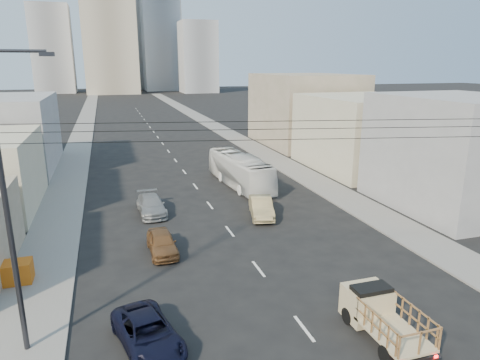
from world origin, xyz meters
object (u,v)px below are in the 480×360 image
sedan_grey (151,205)px  navy_pickup (148,333)px  sedan_brown (162,243)px  flatbed_pickup (382,313)px  crate_stack (14,272)px  sedan_tan (261,207)px  streetlamp_left (8,201)px  city_bus (240,170)px

sedan_grey → navy_pickup: bearing=-98.5°
navy_pickup → sedan_brown: 9.20m
sedan_brown → navy_pickup: bearing=-102.3°
flatbed_pickup → crate_stack: (-15.91, 9.66, -0.40)m
crate_stack → sedan_grey: bearing=48.3°
sedan_grey → sedan_brown: bearing=-93.1°
flatbed_pickup → sedan_tan: (0.26, 15.66, -0.35)m
sedan_brown → sedan_grey: size_ratio=0.84×
flatbed_pickup → streetlamp_left: 15.65m
navy_pickup → city_bus: size_ratio=0.42×
navy_pickup → streetlamp_left: (-4.66, 1.23, 5.80)m
streetlamp_left → crate_stack: bearing=104.5°
streetlamp_left → crate_stack: size_ratio=6.67×
city_bus → sedan_brown: 16.01m
sedan_brown → sedan_tan: (8.15, 4.41, 0.06)m
city_bus → streetlamp_left: (-15.55, -20.93, 4.90)m
crate_stack → sedan_tan: bearing=20.4°
sedan_brown → sedan_grey: bearing=87.6°
city_bus → crate_stack: (-17.15, -14.71, -0.85)m
city_bus → streetlamp_left: size_ratio=0.92×
flatbed_pickup → city_bus: 24.40m
streetlamp_left → navy_pickup: bearing=-14.8°
navy_pickup → sedan_tan: sedan_tan is taller
navy_pickup → sedan_grey: sedan_grey is taller
navy_pickup → city_bus: 24.70m
flatbed_pickup → crate_stack: flatbed_pickup is taller
sedan_tan → streetlamp_left: streetlamp_left is taller
city_bus → sedan_tan: 8.80m
city_bus → sedan_grey: size_ratio=2.30×
flatbed_pickup → crate_stack: bearing=148.7°
navy_pickup → crate_stack: navy_pickup is taller
flatbed_pickup → sedan_grey: flatbed_pickup is taller
city_bus → streetlamp_left: bearing=-131.6°
navy_pickup → crate_stack: (-6.27, 7.45, 0.05)m
sedan_tan → streetlamp_left: 19.84m
flatbed_pickup → sedan_grey: (-7.76, 18.80, -0.40)m
sedan_brown → crate_stack: bearing=-170.1°
flatbed_pickup → sedan_brown: bearing=125.1°
sedan_tan → crate_stack: 17.24m
crate_stack → city_bus: bearing=40.6°
sedan_grey → crate_stack: 12.25m
sedan_brown → flatbed_pickup: bearing=-56.3°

